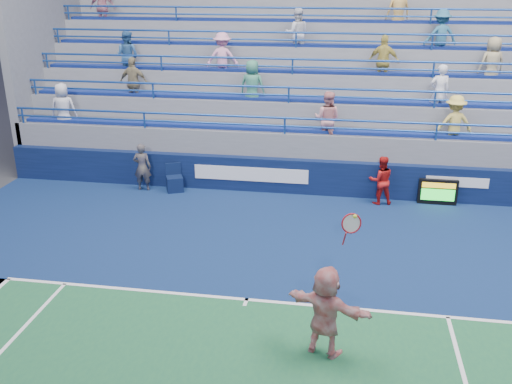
% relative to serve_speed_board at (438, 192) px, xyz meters
% --- Properties ---
extents(ground, '(120.00, 120.00, 0.00)m').
position_rel_serve_speed_board_xyz_m(ground, '(-4.66, -6.22, -0.40)').
color(ground, '#333538').
extents(sponsor_wall, '(18.00, 0.32, 1.10)m').
position_rel_serve_speed_board_xyz_m(sponsor_wall, '(-4.66, 0.28, 0.16)').
color(sponsor_wall, '#091636').
rests_on(sponsor_wall, ground).
extents(bleacher_stand, '(18.00, 5.60, 6.13)m').
position_rel_serve_speed_board_xyz_m(bleacher_stand, '(-4.66, 4.05, 1.15)').
color(bleacher_stand, slate).
rests_on(bleacher_stand, ground).
extents(serve_speed_board, '(1.14, 0.15, 0.79)m').
position_rel_serve_speed_board_xyz_m(serve_speed_board, '(0.00, 0.00, 0.00)').
color(serve_speed_board, black).
rests_on(serve_speed_board, ground).
extents(judge_chair, '(0.65, 0.67, 0.87)m').
position_rel_serve_speed_board_xyz_m(judge_chair, '(-8.06, -0.16, -0.11)').
color(judge_chair, '#0C183A').
rests_on(judge_chair, ground).
extents(tennis_player, '(1.68, 1.06, 2.78)m').
position_rel_serve_speed_board_xyz_m(tennis_player, '(-2.97, -7.73, 0.47)').
color(tennis_player, white).
rests_on(tennis_player, ground).
extents(line_judge, '(0.59, 0.41, 1.54)m').
position_rel_serve_speed_board_xyz_m(line_judge, '(-9.08, -0.23, 0.37)').
color(line_judge, '#121433').
rests_on(line_judge, ground).
extents(ball_girl, '(0.82, 0.69, 1.48)m').
position_rel_serve_speed_board_xyz_m(ball_girl, '(-1.69, -0.20, 0.35)').
color(ball_girl, red).
rests_on(ball_girl, ground).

